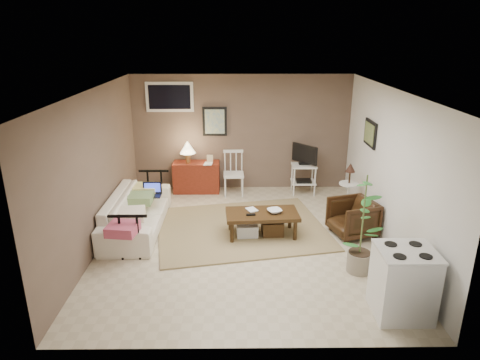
{
  "coord_description": "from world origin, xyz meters",
  "views": [
    {
      "loc": [
        -0.12,
        -6.22,
        3.19
      ],
      "look_at": [
        -0.05,
        0.35,
        0.91
      ],
      "focal_mm": 32.0,
      "sensor_mm": 36.0,
      "label": 1
    }
  ],
  "objects_px": {
    "armchair": "(353,216)",
    "stove": "(403,282)",
    "sofa": "(136,206)",
    "potted_plant": "(363,221)",
    "spindle_chair": "(234,175)",
    "red_console": "(196,174)",
    "side_table": "(349,182)",
    "tv_stand": "(304,168)",
    "coffee_table": "(261,222)"
  },
  "relations": [
    {
      "from": "spindle_chair",
      "to": "armchair",
      "type": "height_order",
      "value": "spindle_chair"
    },
    {
      "from": "potted_plant",
      "to": "spindle_chair",
      "type": "bearing_deg",
      "value": 120.02
    },
    {
      "from": "coffee_table",
      "to": "side_table",
      "type": "bearing_deg",
      "value": 30.39
    },
    {
      "from": "coffee_table",
      "to": "sofa",
      "type": "bearing_deg",
      "value": 171.93
    },
    {
      "from": "armchair",
      "to": "coffee_table",
      "type": "bearing_deg",
      "value": -105.4
    },
    {
      "from": "coffee_table",
      "to": "spindle_chair",
      "type": "relative_size",
      "value": 1.34
    },
    {
      "from": "side_table",
      "to": "potted_plant",
      "type": "bearing_deg",
      "value": -99.64
    },
    {
      "from": "sofa",
      "to": "armchair",
      "type": "relative_size",
      "value": 3.18
    },
    {
      "from": "red_console",
      "to": "tv_stand",
      "type": "relative_size",
      "value": 1.06
    },
    {
      "from": "sofa",
      "to": "potted_plant",
      "type": "distance_m",
      "value": 3.7
    },
    {
      "from": "red_console",
      "to": "potted_plant",
      "type": "distance_m",
      "value": 4.13
    },
    {
      "from": "red_console",
      "to": "spindle_chair",
      "type": "distance_m",
      "value": 0.81
    },
    {
      "from": "potted_plant",
      "to": "coffee_table",
      "type": "bearing_deg",
      "value": 139.6
    },
    {
      "from": "coffee_table",
      "to": "armchair",
      "type": "height_order",
      "value": "armchair"
    },
    {
      "from": "coffee_table",
      "to": "potted_plant",
      "type": "distance_m",
      "value": 1.79
    },
    {
      "from": "coffee_table",
      "to": "potted_plant",
      "type": "xyz_separation_m",
      "value": [
        1.3,
        -1.11,
        0.53
      ]
    },
    {
      "from": "potted_plant",
      "to": "tv_stand",
      "type": "bearing_deg",
      "value": 95.99
    },
    {
      "from": "red_console",
      "to": "sofa",
      "type": "bearing_deg",
      "value": -114.94
    },
    {
      "from": "armchair",
      "to": "red_console",
      "type": "bearing_deg",
      "value": -143.63
    },
    {
      "from": "spindle_chair",
      "to": "tv_stand",
      "type": "xyz_separation_m",
      "value": [
        1.44,
        0.02,
        0.13
      ]
    },
    {
      "from": "potted_plant",
      "to": "stove",
      "type": "height_order",
      "value": "potted_plant"
    },
    {
      "from": "red_console",
      "to": "stove",
      "type": "relative_size",
      "value": 1.29
    },
    {
      "from": "armchair",
      "to": "spindle_chair",
      "type": "bearing_deg",
      "value": -150.9
    },
    {
      "from": "side_table",
      "to": "potted_plant",
      "type": "height_order",
      "value": "potted_plant"
    },
    {
      "from": "stove",
      "to": "potted_plant",
      "type": "bearing_deg",
      "value": 103.82
    },
    {
      "from": "sofa",
      "to": "spindle_chair",
      "type": "height_order",
      "value": "spindle_chair"
    },
    {
      "from": "tv_stand",
      "to": "stove",
      "type": "bearing_deg",
      "value": -82.12
    },
    {
      "from": "red_console",
      "to": "armchair",
      "type": "height_order",
      "value": "red_console"
    },
    {
      "from": "armchair",
      "to": "stove",
      "type": "relative_size",
      "value": 0.79
    },
    {
      "from": "side_table",
      "to": "stove",
      "type": "height_order",
      "value": "side_table"
    },
    {
      "from": "red_console",
      "to": "spindle_chair",
      "type": "height_order",
      "value": "red_console"
    },
    {
      "from": "sofa",
      "to": "potted_plant",
      "type": "relative_size",
      "value": 1.47
    },
    {
      "from": "coffee_table",
      "to": "armchair",
      "type": "bearing_deg",
      "value": 1.2
    },
    {
      "from": "side_table",
      "to": "armchair",
      "type": "xyz_separation_m",
      "value": [
        -0.15,
        -0.94,
        -0.26
      ]
    },
    {
      "from": "armchair",
      "to": "side_table",
      "type": "bearing_deg",
      "value": 154.04
    },
    {
      "from": "red_console",
      "to": "armchair",
      "type": "bearing_deg",
      "value": -37.03
    },
    {
      "from": "armchair",
      "to": "stove",
      "type": "height_order",
      "value": "stove"
    },
    {
      "from": "coffee_table",
      "to": "potted_plant",
      "type": "bearing_deg",
      "value": -40.4
    },
    {
      "from": "red_console",
      "to": "potted_plant",
      "type": "xyz_separation_m",
      "value": [
        2.56,
        -3.22,
        0.39
      ]
    },
    {
      "from": "side_table",
      "to": "stove",
      "type": "relative_size",
      "value": 1.12
    },
    {
      "from": "red_console",
      "to": "stove",
      "type": "xyz_separation_m",
      "value": [
        2.79,
        -4.17,
        0.04
      ]
    },
    {
      "from": "tv_stand",
      "to": "stove",
      "type": "xyz_separation_m",
      "value": [
        0.56,
        -4.03,
        -0.13
      ]
    },
    {
      "from": "spindle_chair",
      "to": "coffee_table",
      "type": "bearing_deg",
      "value": -76.61
    },
    {
      "from": "sofa",
      "to": "potted_plant",
      "type": "height_order",
      "value": "potted_plant"
    },
    {
      "from": "red_console",
      "to": "armchair",
      "type": "distance_m",
      "value": 3.45
    },
    {
      "from": "side_table",
      "to": "armchair",
      "type": "bearing_deg",
      "value": -99.36
    },
    {
      "from": "coffee_table",
      "to": "tv_stand",
      "type": "xyz_separation_m",
      "value": [
        0.98,
        1.97,
        0.3
      ]
    },
    {
      "from": "coffee_table",
      "to": "armchair",
      "type": "distance_m",
      "value": 1.5
    },
    {
      "from": "spindle_chair",
      "to": "potted_plant",
      "type": "height_order",
      "value": "potted_plant"
    },
    {
      "from": "sofa",
      "to": "stove",
      "type": "xyz_separation_m",
      "value": [
        3.63,
        -2.36,
        0.01
      ]
    }
  ]
}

